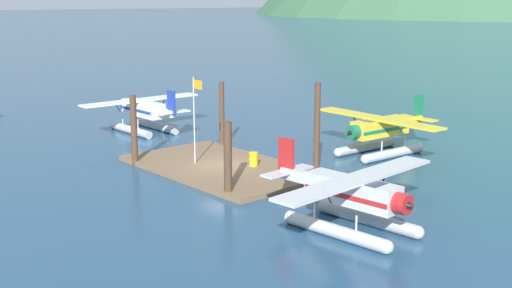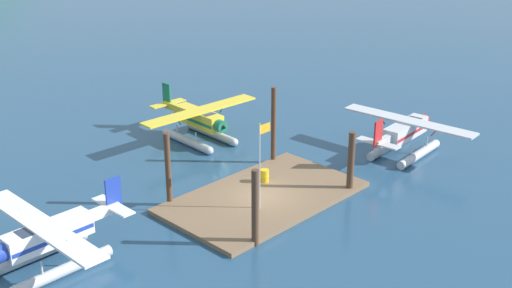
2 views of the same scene
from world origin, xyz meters
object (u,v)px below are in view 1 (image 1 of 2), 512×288
flagpole (195,110)px  seaplane_silver_stbd_aft (352,199)px  seaplane_white_port_fwd (143,113)px  seaplane_yellow_bow_right (380,133)px  fuel_drum (254,159)px

flagpole → seaplane_silver_stbd_aft: size_ratio=0.53×
seaplane_silver_stbd_aft → seaplane_white_port_fwd: bearing=169.6°
flagpole → seaplane_yellow_bow_right: (5.32, 11.89, -2.23)m
fuel_drum → seaplane_white_port_fwd: size_ratio=0.08×
seaplane_silver_stbd_aft → seaplane_white_port_fwd: (-26.68, 4.91, 0.00)m
flagpole → seaplane_silver_stbd_aft: 14.50m
seaplane_yellow_bow_right → seaplane_white_port_fwd: size_ratio=1.01×
seaplane_yellow_bow_right → seaplane_silver_stbd_aft: (8.96, -13.18, 0.00)m
fuel_drum → seaplane_yellow_bow_right: bearing=75.5°
fuel_drum → seaplane_silver_stbd_aft: size_ratio=0.08×
seaplane_yellow_bow_right → seaplane_silver_stbd_aft: bearing=-55.8°
flagpole → seaplane_silver_stbd_aft: (14.27, -1.29, -2.23)m
flagpole → seaplane_white_port_fwd: 13.11m
flagpole → fuel_drum: size_ratio=6.36×
fuel_drum → seaplane_yellow_bow_right: 9.82m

